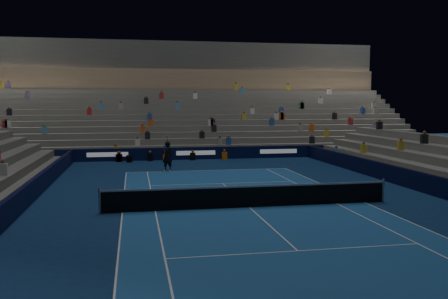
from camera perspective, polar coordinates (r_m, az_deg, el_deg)
ground at (r=21.39m, az=3.00°, el=-6.87°), size 90.00×90.00×0.00m
court_surface at (r=21.39m, az=3.00°, el=-6.86°), size 10.97×23.77×0.01m
sponsor_barrier_far at (r=39.32m, az=-3.38°, el=-0.45°), size 44.00×0.25×1.00m
sponsor_barrier_east at (r=25.37m, az=24.88°, el=-4.27°), size 0.25×37.00×1.00m
sponsor_barrier_west at (r=21.24m, az=-23.50°, el=-6.04°), size 0.25×37.00×1.00m
grandstand_main at (r=48.46m, az=-4.82°, el=4.08°), size 44.00×15.20×11.20m
tennis_net at (r=21.29m, az=3.01°, el=-5.55°), size 12.90×0.10×1.10m
tennis_player at (r=32.54m, az=-6.74°, el=-0.82°), size 0.88×0.75×2.03m
broadcast_camera at (r=38.11m, az=-11.16°, el=-1.06°), size 0.47×0.88×0.54m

